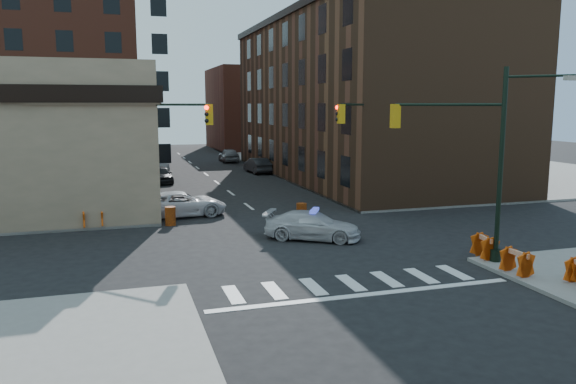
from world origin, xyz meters
TOP-DOWN VIEW (x-y plane):
  - ground at (0.00, 0.00)m, footprint 140.00×140.00m
  - sidewalk_ne at (23.00, 32.75)m, footprint 34.00×54.50m
  - apartment_block at (-18.50, 40.00)m, footprint 25.00×25.00m
  - commercial_row_ne at (13.00, 22.50)m, footprint 14.00×34.00m
  - filler_nw at (-16.00, 62.00)m, footprint 20.00×18.00m
  - filler_ne at (14.00, 58.00)m, footprint 16.00×16.00m
  - signal_pole_se at (6.04, -5.52)m, footprint 5.40×5.27m
  - signal_pole_nw at (-5.85, 5.34)m, footprint 3.58×3.67m
  - signal_pole_ne at (5.84, 5.35)m, footprint 3.67×3.58m
  - tree_ne_near at (7.50, 26.00)m, footprint 3.00×3.00m
  - tree_ne_far at (7.50, 34.00)m, footprint 3.00×3.00m
  - police_car at (0.97, 0.20)m, footprint 5.12×4.10m
  - pickup at (-4.63, 8.00)m, footprint 5.61×2.94m
  - parked_car_wnear at (-4.61, 23.22)m, footprint 1.94×4.29m
  - parked_car_wfar at (-4.22, 32.28)m, footprint 2.05×4.42m
  - parked_car_wdeep at (-2.83, 45.59)m, footprint 2.30×4.57m
  - parked_car_enear at (5.02, 27.72)m, footprint 1.93×4.63m
  - parked_car_efar at (4.44, 39.14)m, footprint 2.00×4.78m
  - pedestrian_a at (-9.21, 6.00)m, footprint 0.74×0.50m
  - pedestrian_b at (-8.32, 6.00)m, footprint 0.82×0.65m
  - pedestrian_c at (-13.00, 8.61)m, footprint 1.18×0.70m
  - barrel_road at (1.80, 4.42)m, footprint 0.62×0.62m
  - barrel_bank at (-5.50, 5.60)m, footprint 0.76×0.76m
  - barricade_se_a at (6.69, -5.70)m, footprint 0.82×1.34m
  - barricade_se_b at (6.40, -8.08)m, footprint 0.70×1.28m
  - barricade_nw_a at (-9.50, 6.39)m, footprint 1.17×0.70m
  - barricade_nw_b at (-9.59, 5.70)m, footprint 1.28×0.75m

SIDE VIEW (x-z plane):
  - ground at x=0.00m, z-range 0.00..0.00m
  - sidewalk_ne at x=23.00m, z-range 0.00..0.15m
  - barrel_bank at x=-5.50m, z-range 0.00..1.05m
  - barrel_road at x=1.80m, z-range 0.00..1.07m
  - barricade_nw_a at x=-9.50m, z-range 0.15..0.98m
  - barricade_nw_b at x=-9.59m, z-range 0.15..1.06m
  - barricade_se_b at x=6.40m, z-range 0.15..1.08m
  - barricade_se_a at x=6.69m, z-range 0.15..1.09m
  - parked_car_wdeep at x=-2.83m, z-range 0.00..1.27m
  - police_car at x=0.97m, z-range 0.00..1.39m
  - parked_car_wfar at x=-4.22m, z-range 0.00..1.40m
  - parked_car_wnear at x=-4.61m, z-range 0.00..1.43m
  - parked_car_enear at x=5.02m, z-range 0.00..1.49m
  - pickup at x=-4.63m, z-range 0.00..1.51m
  - parked_car_efar at x=4.44m, z-range 0.00..1.62m
  - pedestrian_b at x=-8.32m, z-range 0.15..1.80m
  - pedestrian_c at x=-13.00m, z-range 0.15..2.04m
  - pedestrian_a at x=-9.21m, z-range 0.15..2.14m
  - tree_ne_near at x=7.50m, z-range 1.06..5.91m
  - tree_ne_far at x=7.50m, z-range 1.06..5.91m
  - signal_pole_nw at x=-5.85m, z-range 0.34..8.34m
  - signal_pole_ne at x=5.84m, z-range 0.34..8.34m
  - signal_pole_se at x=6.04m, z-range 0.61..8.61m
  - filler_ne at x=14.00m, z-range 0.00..12.00m
  - commercial_row_ne at x=13.00m, z-range 0.00..14.00m
  - filler_nw at x=-16.00m, z-range 0.00..16.00m
  - apartment_block at x=-18.50m, z-range 0.00..24.00m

